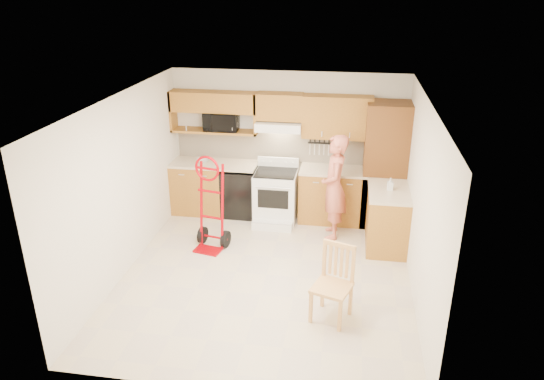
% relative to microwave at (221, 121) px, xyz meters
% --- Properties ---
extents(floor, '(4.00, 4.50, 0.02)m').
position_rel_microwave_xyz_m(floor, '(1.13, -2.08, -1.66)').
color(floor, beige).
rests_on(floor, ground).
extents(ceiling, '(4.00, 4.50, 0.02)m').
position_rel_microwave_xyz_m(ceiling, '(1.13, -2.08, 0.86)').
color(ceiling, white).
rests_on(ceiling, ground).
extents(wall_back, '(4.00, 0.02, 2.50)m').
position_rel_microwave_xyz_m(wall_back, '(1.13, 0.17, -0.40)').
color(wall_back, silver).
rests_on(wall_back, ground).
extents(wall_front, '(4.00, 0.02, 2.50)m').
position_rel_microwave_xyz_m(wall_front, '(1.13, -4.34, -0.40)').
color(wall_front, silver).
rests_on(wall_front, ground).
extents(wall_left, '(0.02, 4.50, 2.50)m').
position_rel_microwave_xyz_m(wall_left, '(-0.88, -2.08, -0.40)').
color(wall_left, silver).
rests_on(wall_left, ground).
extents(wall_right, '(0.02, 4.50, 2.50)m').
position_rel_microwave_xyz_m(wall_right, '(3.14, -2.08, -0.40)').
color(wall_right, silver).
rests_on(wall_right, ground).
extents(backsplash, '(3.92, 0.03, 0.55)m').
position_rel_microwave_xyz_m(backsplash, '(1.13, 0.15, -0.45)').
color(backsplash, beige).
rests_on(backsplash, wall_back).
extents(lower_cab_left, '(0.90, 0.60, 0.90)m').
position_rel_microwave_xyz_m(lower_cab_left, '(-0.42, -0.14, -1.20)').
color(lower_cab_left, '#A76F22').
rests_on(lower_cab_left, ground).
extents(dishwasher, '(0.60, 0.60, 0.85)m').
position_rel_microwave_xyz_m(dishwasher, '(0.33, -0.14, -1.23)').
color(dishwasher, black).
rests_on(dishwasher, ground).
extents(lower_cab_right, '(1.14, 0.60, 0.90)m').
position_rel_microwave_xyz_m(lower_cab_right, '(1.96, -0.14, -1.20)').
color(lower_cab_right, '#A76F22').
rests_on(lower_cab_right, ground).
extents(countertop_left, '(1.50, 0.63, 0.04)m').
position_rel_microwave_xyz_m(countertop_left, '(-0.12, -0.13, -0.73)').
color(countertop_left, beige).
rests_on(countertop_left, lower_cab_left).
extents(countertop_right, '(1.14, 0.63, 0.04)m').
position_rel_microwave_xyz_m(countertop_right, '(1.96, -0.13, -0.73)').
color(countertop_right, beige).
rests_on(countertop_right, lower_cab_right).
extents(cab_return_right, '(0.60, 1.00, 0.90)m').
position_rel_microwave_xyz_m(cab_return_right, '(2.83, -0.94, -1.20)').
color(cab_return_right, '#A76F22').
rests_on(cab_return_right, ground).
extents(countertop_return, '(0.63, 1.00, 0.04)m').
position_rel_microwave_xyz_m(countertop_return, '(2.83, -0.94, -0.73)').
color(countertop_return, beige).
rests_on(countertop_return, cab_return_right).
extents(pantry_tall, '(0.70, 0.60, 2.10)m').
position_rel_microwave_xyz_m(pantry_tall, '(2.78, -0.14, -0.60)').
color(pantry_tall, '#5B2F13').
rests_on(pantry_tall, ground).
extents(upper_cab_left, '(1.50, 0.33, 0.34)m').
position_rel_microwave_xyz_m(upper_cab_left, '(-0.12, 0.00, 0.33)').
color(upper_cab_left, '#A76F22').
rests_on(upper_cab_left, wall_back).
extents(upper_shelf_mw, '(1.50, 0.33, 0.04)m').
position_rel_microwave_xyz_m(upper_shelf_mw, '(-0.12, 0.00, -0.18)').
color(upper_shelf_mw, '#A76F22').
rests_on(upper_shelf_mw, wall_back).
extents(upper_cab_center, '(0.76, 0.33, 0.44)m').
position_rel_microwave_xyz_m(upper_cab_center, '(1.01, 0.00, 0.29)').
color(upper_cab_center, '#A76F22').
rests_on(upper_cab_center, wall_back).
extents(upper_cab_right, '(1.14, 0.33, 0.70)m').
position_rel_microwave_xyz_m(upper_cab_right, '(1.96, 0.00, 0.15)').
color(upper_cab_right, '#A76F22').
rests_on(upper_cab_right, wall_back).
extents(range_hood, '(0.76, 0.46, 0.14)m').
position_rel_microwave_xyz_m(range_hood, '(1.01, -0.06, -0.02)').
color(range_hood, white).
rests_on(range_hood, wall_back).
extents(knife_strip, '(0.40, 0.05, 0.29)m').
position_rel_microwave_xyz_m(knife_strip, '(1.68, 0.12, -0.41)').
color(knife_strip, black).
rests_on(knife_strip, backsplash).
extents(microwave, '(0.60, 0.42, 0.32)m').
position_rel_microwave_xyz_m(microwave, '(0.00, 0.00, 0.00)').
color(microwave, black).
rests_on(microwave, upper_shelf_mw).
extents(range, '(0.71, 0.94, 1.05)m').
position_rel_microwave_xyz_m(range, '(0.98, -0.35, -1.13)').
color(range, white).
rests_on(range, ground).
extents(person, '(0.46, 0.65, 1.71)m').
position_rel_microwave_xyz_m(person, '(1.98, -0.74, -0.80)').
color(person, '#CA644E').
rests_on(person, ground).
extents(hand_truck, '(0.63, 0.59, 1.36)m').
position_rel_microwave_xyz_m(hand_truck, '(0.14, -1.45, -0.97)').
color(hand_truck, '#A10008').
rests_on(hand_truck, ground).
extents(dining_chair, '(0.56, 0.59, 0.96)m').
position_rel_microwave_xyz_m(dining_chair, '(2.07, -2.95, -1.17)').
color(dining_chair, '#E2A356').
rests_on(dining_chair, ground).
extents(soap_bottle, '(0.09, 0.09, 0.19)m').
position_rel_microwave_xyz_m(soap_bottle, '(2.83, -0.92, -0.62)').
color(soap_bottle, white).
rests_on(soap_bottle, countertop_return).
extents(bowl, '(0.28, 0.28, 0.05)m').
position_rel_microwave_xyz_m(bowl, '(-0.33, -0.14, -0.68)').
color(bowl, white).
rests_on(bowl, countertop_left).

